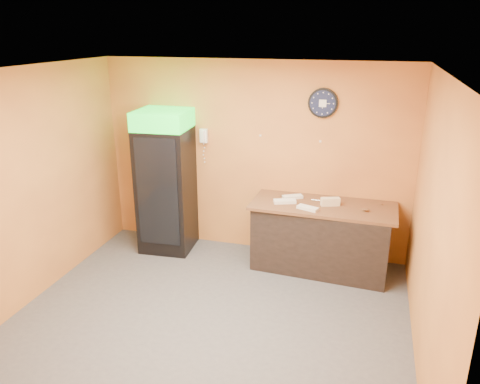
% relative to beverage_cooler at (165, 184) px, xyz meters
% --- Properties ---
extents(floor, '(4.50, 4.50, 0.00)m').
position_rel_beverage_cooler_xyz_m(floor, '(1.24, -1.60, -1.03)').
color(floor, '#47474C').
rests_on(floor, ground).
extents(back_wall, '(4.50, 0.02, 2.80)m').
position_rel_beverage_cooler_xyz_m(back_wall, '(1.24, 0.40, 0.37)').
color(back_wall, '#DA8A3D').
rests_on(back_wall, floor).
extents(left_wall, '(0.02, 4.00, 2.80)m').
position_rel_beverage_cooler_xyz_m(left_wall, '(-1.01, -1.60, 0.37)').
color(left_wall, '#DA8A3D').
rests_on(left_wall, floor).
extents(right_wall, '(0.02, 4.00, 2.80)m').
position_rel_beverage_cooler_xyz_m(right_wall, '(3.49, -1.60, 0.37)').
color(right_wall, '#DA8A3D').
rests_on(right_wall, floor).
extents(ceiling, '(4.50, 4.00, 0.02)m').
position_rel_beverage_cooler_xyz_m(ceiling, '(1.24, -1.60, 1.77)').
color(ceiling, white).
rests_on(ceiling, back_wall).
extents(beverage_cooler, '(0.79, 0.80, 2.11)m').
position_rel_beverage_cooler_xyz_m(beverage_cooler, '(0.00, 0.00, 0.00)').
color(beverage_cooler, black).
rests_on(beverage_cooler, floor).
extents(prep_counter, '(1.86, 0.92, 0.90)m').
position_rel_beverage_cooler_xyz_m(prep_counter, '(2.32, -0.00, -0.58)').
color(prep_counter, black).
rests_on(prep_counter, floor).
extents(wall_clock, '(0.40, 0.06, 0.40)m').
position_rel_beverage_cooler_xyz_m(wall_clock, '(2.19, 0.37, 1.22)').
color(wall_clock, black).
rests_on(wall_clock, back_wall).
extents(wall_phone, '(0.11, 0.10, 0.20)m').
position_rel_beverage_cooler_xyz_m(wall_phone, '(0.50, 0.34, 0.67)').
color(wall_phone, white).
rests_on(wall_phone, back_wall).
extents(butcher_paper, '(1.95, 0.88, 0.04)m').
position_rel_beverage_cooler_xyz_m(butcher_paper, '(2.32, -0.00, -0.11)').
color(butcher_paper, brown).
rests_on(butcher_paper, prep_counter).
extents(sub_roll_stack, '(0.27, 0.17, 0.11)m').
position_rel_beverage_cooler_xyz_m(sub_roll_stack, '(2.41, -0.01, -0.03)').
color(sub_roll_stack, beige).
rests_on(sub_roll_stack, butcher_paper).
extents(wrapped_sandwich_left, '(0.32, 0.22, 0.04)m').
position_rel_beverage_cooler_xyz_m(wrapped_sandwich_left, '(1.80, -0.07, -0.06)').
color(wrapped_sandwich_left, silver).
rests_on(wrapped_sandwich_left, butcher_paper).
extents(wrapped_sandwich_mid, '(0.30, 0.20, 0.04)m').
position_rel_beverage_cooler_xyz_m(wrapped_sandwich_mid, '(2.14, -0.24, -0.07)').
color(wrapped_sandwich_mid, silver).
rests_on(wrapped_sandwich_mid, butcher_paper).
extents(wrapped_sandwich_right, '(0.30, 0.23, 0.04)m').
position_rel_beverage_cooler_xyz_m(wrapped_sandwich_right, '(1.87, 0.14, -0.07)').
color(wrapped_sandwich_right, silver).
rests_on(wrapped_sandwich_right, butcher_paper).
extents(kitchen_tool, '(0.06, 0.06, 0.06)m').
position_rel_beverage_cooler_xyz_m(kitchen_tool, '(2.30, 0.12, -0.05)').
color(kitchen_tool, silver).
rests_on(kitchen_tool, butcher_paper).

